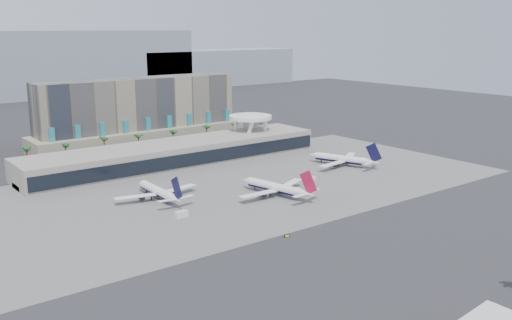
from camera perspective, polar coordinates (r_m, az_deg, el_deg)
ground at (r=230.36m, az=5.82°, el=-5.46°), size 900.00×900.00×0.00m
apron_pad at (r=271.15m, az=-2.14°, el=-2.53°), size 260.00×130.00×0.06m
mountain_ridge at (r=654.70m, az=-21.74°, el=8.41°), size 680.00×60.00×70.00m
hotel at (r=373.77m, az=-11.55°, el=4.18°), size 140.00×30.00×42.00m
terminal at (r=314.70m, az=-7.93°, el=0.77°), size 170.00×32.50×14.50m
saucer_structure at (r=347.13m, az=-0.57°, el=4.05°), size 26.00×26.00×21.89m
palm_row at (r=347.54m, az=-9.82°, el=2.54°), size 157.80×2.80×13.10m
airliner_left at (r=251.99m, az=-9.74°, el=-3.12°), size 39.02×40.15×13.86m
airliner_centre at (r=253.93m, az=2.02°, el=-2.76°), size 40.26×41.83×14.58m
airliner_right at (r=312.00m, az=8.63°, el=0.10°), size 38.98×40.26×14.55m
service_vehicle_a at (r=227.73m, az=-7.46°, el=-5.39°), size 5.28×2.83×2.51m
service_vehicle_b at (r=280.96m, az=5.63°, el=-1.85°), size 3.64×2.40×1.75m
taxiway_sign at (r=205.67m, az=3.10°, el=-7.57°), size 2.27×0.58×1.02m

